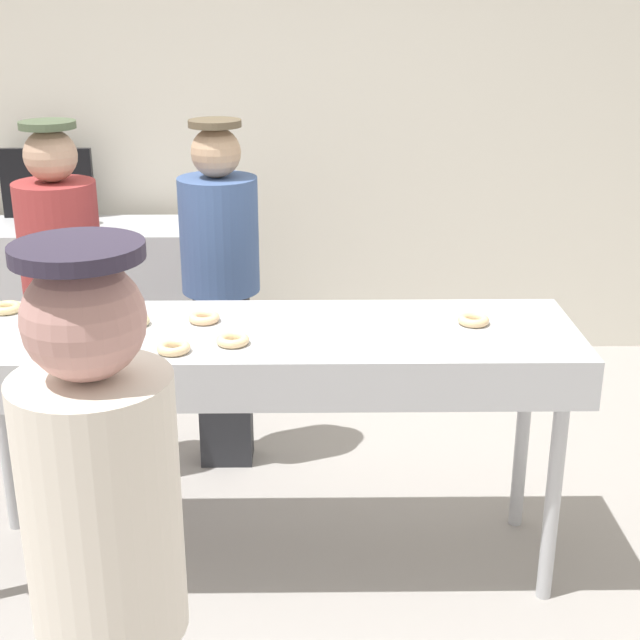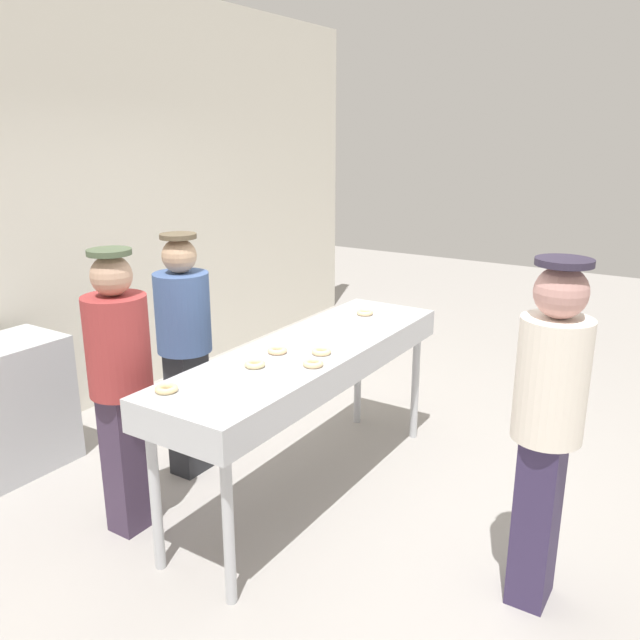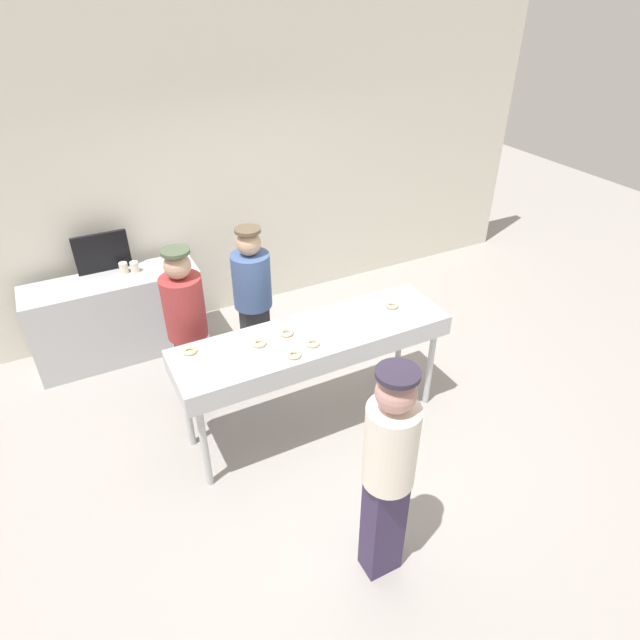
% 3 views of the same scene
% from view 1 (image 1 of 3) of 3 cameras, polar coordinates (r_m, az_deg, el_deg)
% --- Properties ---
extents(ground_plane, '(16.00, 16.00, 0.00)m').
position_cam_1_polar(ground_plane, '(3.69, -3.60, -14.94)').
color(ground_plane, '#9E9993').
extents(back_wall, '(8.00, 0.12, 3.38)m').
position_cam_1_polar(back_wall, '(5.34, -2.82, 15.55)').
color(back_wall, silver).
rests_on(back_wall, ground).
extents(fryer_conveyor, '(2.31, 0.65, 0.98)m').
position_cam_1_polar(fryer_conveyor, '(3.26, -3.94, -2.12)').
color(fryer_conveyor, '#B7BABF').
rests_on(fryer_conveyor, ground).
extents(plain_donut_0, '(0.16, 0.16, 0.03)m').
position_cam_1_polar(plain_donut_0, '(3.09, -5.59, -1.27)').
color(plain_donut_0, beige).
rests_on(plain_donut_0, fryer_conveyor).
extents(plain_donut_1, '(0.15, 0.15, 0.03)m').
position_cam_1_polar(plain_donut_1, '(3.31, 9.76, 0.00)').
color(plain_donut_1, beige).
rests_on(plain_donut_1, fryer_conveyor).
extents(plain_donut_2, '(0.14, 0.14, 0.03)m').
position_cam_1_polar(plain_donut_2, '(3.59, -19.37, 0.73)').
color(plain_donut_2, beige).
rests_on(plain_donut_2, fryer_conveyor).
extents(plain_donut_3, '(0.13, 0.13, 0.03)m').
position_cam_1_polar(plain_donut_3, '(3.05, -9.32, -1.76)').
color(plain_donut_3, beige).
rests_on(plain_donut_3, fryer_conveyor).
extents(plain_donut_4, '(0.16, 0.16, 0.03)m').
position_cam_1_polar(plain_donut_4, '(3.33, -11.77, -0.06)').
color(plain_donut_4, beige).
rests_on(plain_donut_4, fryer_conveyor).
extents(plain_donut_5, '(0.15, 0.15, 0.03)m').
position_cam_1_polar(plain_donut_5, '(3.32, -7.40, 0.15)').
color(plain_donut_5, '#F5C893').
rests_on(plain_donut_5, fryer_conveyor).
extents(worker_baker, '(0.34, 0.34, 1.63)m').
position_cam_1_polar(worker_baker, '(4.00, -16.00, 2.05)').
color(worker_baker, '#3E2F45').
rests_on(worker_baker, ground).
extents(worker_assistant, '(0.35, 0.35, 1.61)m').
position_cam_1_polar(worker_assistant, '(4.03, -6.34, 2.80)').
color(worker_assistant, '#26282C').
rests_on(worker_assistant, ground).
extents(customer_waiting, '(0.32, 0.32, 1.70)m').
position_cam_1_polar(customer_waiting, '(1.99, -13.26, -16.23)').
color(customer_waiting, '#34294C').
rests_on(customer_waiting, ground).
extents(prep_counter, '(1.68, 0.51, 0.90)m').
position_cam_1_polar(prep_counter, '(5.36, -16.87, 1.11)').
color(prep_counter, '#B7BABF').
rests_on(prep_counter, ground).
extents(paper_cup_0, '(0.08, 0.08, 0.11)m').
position_cam_1_polar(paper_cup_0, '(5.25, -15.57, 6.57)').
color(paper_cup_0, beige).
rests_on(paper_cup_0, prep_counter).
extents(paper_cup_1, '(0.08, 0.08, 0.11)m').
position_cam_1_polar(paper_cup_1, '(5.19, -14.58, 6.52)').
color(paper_cup_1, beige).
rests_on(paper_cup_1, prep_counter).
extents(menu_display, '(0.52, 0.04, 0.40)m').
position_cam_1_polar(menu_display, '(5.39, -16.99, 8.35)').
color(menu_display, black).
rests_on(menu_display, prep_counter).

